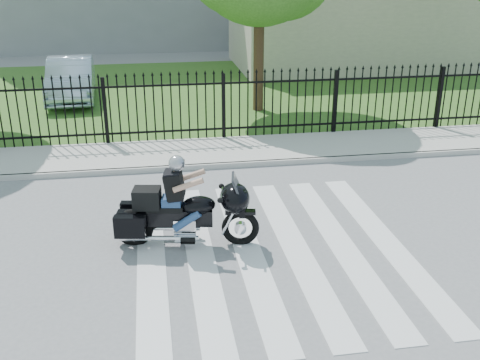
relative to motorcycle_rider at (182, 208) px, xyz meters
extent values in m
plane|color=slate|center=(1.45, -0.45, -0.67)|extent=(120.00, 120.00, 0.00)
cube|color=#ADAAA3|center=(1.45, 4.55, -0.61)|extent=(40.00, 2.00, 0.12)
cube|color=#ADAAA3|center=(1.45, 3.55, -0.61)|extent=(40.00, 0.12, 0.12)
cube|color=#315E20|center=(1.45, 11.55, -0.66)|extent=(40.00, 12.00, 0.02)
cube|color=black|center=(1.45, 5.55, -0.32)|extent=(26.00, 0.04, 0.05)
cube|color=black|center=(1.45, 5.55, 0.88)|extent=(26.00, 0.04, 0.05)
cylinder|color=#382316|center=(2.95, 8.55, 1.41)|extent=(0.32, 0.32, 4.16)
cube|color=beige|center=(8.45, 15.55, 1.08)|extent=(10.00, 6.00, 3.50)
torus|color=black|center=(0.97, -0.16, -0.36)|extent=(0.65, 0.22, 0.64)
torus|color=black|center=(-0.82, 0.14, -0.36)|extent=(0.69, 0.25, 0.68)
cube|color=black|center=(-0.09, 0.01, -0.16)|extent=(1.22, 0.42, 0.28)
ellipsoid|color=black|center=(0.28, -0.05, 0.06)|extent=(0.63, 0.46, 0.31)
cube|color=black|center=(-0.27, 0.04, 0.02)|extent=(0.64, 0.39, 0.09)
cube|color=silver|center=(0.05, -0.01, -0.32)|extent=(0.41, 0.34, 0.28)
ellipsoid|color=black|center=(0.87, -0.15, 0.18)|extent=(0.60, 0.74, 0.50)
cube|color=black|center=(-0.56, 0.09, 0.18)|extent=(0.50, 0.42, 0.33)
cube|color=navy|center=(-0.16, 0.03, 0.13)|extent=(0.36, 0.33, 0.17)
sphere|color=#A3A5AB|center=(-0.05, 0.01, 0.80)|extent=(0.27, 0.27, 0.27)
imported|color=#A1B6CB|center=(-3.02, 10.94, 0.05)|extent=(1.73, 4.30, 1.39)
camera|label=1|loc=(-0.40, -8.53, 3.90)|focal=42.00mm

